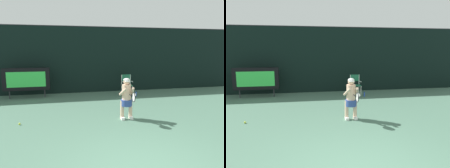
% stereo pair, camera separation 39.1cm
% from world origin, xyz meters
% --- Properties ---
extents(backdrop_screen, '(18.00, 0.12, 3.66)m').
position_xyz_m(backdrop_screen, '(0.00, 8.50, 1.81)').
color(backdrop_screen, black).
rests_on(backdrop_screen, ground).
extents(scoreboard, '(2.20, 0.21, 1.50)m').
position_xyz_m(scoreboard, '(-3.28, 7.62, 0.95)').
color(scoreboard, black).
rests_on(scoreboard, ground).
extents(umpire_chair, '(0.52, 0.44, 1.08)m').
position_xyz_m(umpire_chair, '(1.74, 7.26, 0.62)').
color(umpire_chair, white).
rests_on(umpire_chair, ground).
extents(water_bottle, '(0.07, 0.07, 0.27)m').
position_xyz_m(water_bottle, '(2.12, 6.85, 0.12)').
color(water_bottle, blue).
rests_on(water_bottle, ground).
extents(tennis_player, '(0.53, 0.61, 1.44)m').
position_xyz_m(tennis_player, '(0.61, 3.48, 0.77)').
color(tennis_player, white).
rests_on(tennis_player, ground).
extents(tennis_racket, '(0.03, 0.60, 0.31)m').
position_xyz_m(tennis_racket, '(0.67, 2.94, 0.89)').
color(tennis_racket, black).
extents(tennis_ball_loose, '(0.07, 0.07, 0.07)m').
position_xyz_m(tennis_ball_loose, '(-2.92, 3.65, 0.03)').
color(tennis_ball_loose, '#CCDB3D').
rests_on(tennis_ball_loose, ground).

